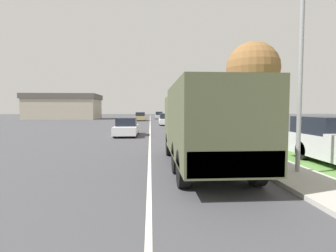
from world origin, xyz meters
TOP-DOWN VIEW (x-y plane):
  - ground_plane at (0.00, 40.00)m, footprint 180.00×180.00m
  - lane_centre_stripe at (0.00, 40.00)m, footprint 0.12×120.00m
  - sidewalk_right at (4.50, 40.00)m, footprint 1.80×120.00m
  - grass_strip_right at (8.90, 40.00)m, footprint 7.00×120.00m
  - military_truck at (1.93, 11.70)m, footprint 2.33×7.53m
  - car_nearest_ahead at (-1.89, 23.77)m, footprint 1.76×4.69m
  - car_second_ahead at (2.12, 38.21)m, footprint 1.74×4.75m
  - car_third_ahead at (-1.85, 52.47)m, footprint 1.92×4.76m
  - car_fourth_ahead at (2.02, 62.15)m, footprint 1.73×4.81m
  - lamp_post at (4.55, 10.45)m, footprint 1.69×0.24m
  - tree_mid_right at (8.23, 23.08)m, footprint 4.21×4.21m
  - building_distant at (-19.30, 62.84)m, footprint 15.42×10.00m

SIDE VIEW (x-z plane):
  - ground_plane at x=0.00m, z-range 0.00..0.00m
  - lane_centre_stripe at x=0.00m, z-range 0.00..0.00m
  - grass_strip_right at x=8.90m, z-range 0.00..0.02m
  - sidewalk_right at x=4.50m, z-range 0.00..0.12m
  - car_nearest_ahead at x=-1.89m, z-range -0.07..1.38m
  - car_second_ahead at x=2.12m, z-range -0.08..1.50m
  - car_third_ahead at x=-1.85m, z-range -0.08..1.53m
  - car_fourth_ahead at x=2.02m, z-range -0.09..1.56m
  - military_truck at x=1.93m, z-range 0.18..3.09m
  - building_distant at x=-19.30m, z-range 0.04..5.57m
  - lamp_post at x=4.55m, z-range 0.80..8.05m
  - tree_mid_right at x=8.23m, z-range 1.62..9.09m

